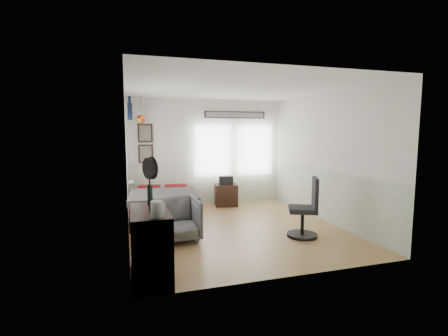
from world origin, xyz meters
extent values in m
cube|color=#A37F49|center=(0.00, 0.00, -0.01)|extent=(4.00, 4.50, 0.01)
cube|color=silver|center=(0.00, 2.25, 1.35)|extent=(4.00, 0.02, 2.70)
cube|color=silver|center=(0.00, -2.25, 1.35)|extent=(4.00, 0.02, 2.70)
cube|color=silver|center=(-2.00, 0.00, 1.35)|extent=(0.02, 4.50, 2.70)
cube|color=silver|center=(2.00, 0.00, 1.35)|extent=(0.02, 4.50, 2.70)
cube|color=white|center=(0.00, 0.00, 2.70)|extent=(4.00, 4.50, 0.02)
cube|color=#B4BAA7|center=(0.00, 2.24, 0.55)|extent=(4.00, 0.01, 1.10)
cube|color=#B4BAA7|center=(-1.99, 0.00, 0.55)|extent=(0.01, 4.50, 1.10)
cube|color=#B4BAA7|center=(1.99, 0.00, 0.55)|extent=(0.01, 4.50, 1.10)
cube|color=silver|center=(-1.96, 0.55, 1.45)|extent=(0.03, 2.20, 1.35)
cube|color=silver|center=(0.15, 2.21, 1.40)|extent=(0.95, 0.03, 1.30)
cube|color=silver|center=(1.30, 2.21, 1.40)|extent=(0.95, 0.03, 1.30)
cube|color=black|center=(-1.55, 2.21, 1.35)|extent=(0.35, 0.03, 0.45)
cube|color=black|center=(-1.55, 2.21, 1.85)|extent=(0.35, 0.03, 0.45)
cube|color=#7F7259|center=(-1.55, 2.20, 1.35)|extent=(0.27, 0.01, 0.37)
cube|color=#7F7259|center=(-1.55, 2.20, 1.85)|extent=(0.27, 0.01, 0.37)
cube|color=black|center=(0.75, 2.21, 2.32)|extent=(1.65, 0.03, 0.18)
cube|color=gray|center=(0.75, 2.20, 2.32)|extent=(1.58, 0.01, 0.13)
cube|color=white|center=(-1.97, 1.15, 2.35)|extent=(0.02, 0.48, 0.14)
sphere|color=red|center=(-1.65, 1.95, 2.18)|extent=(0.20, 0.20, 0.20)
cube|color=black|center=(-1.26, 1.09, 0.15)|extent=(1.49, 2.01, 0.30)
cube|color=maroon|center=(-1.26, 1.09, 0.39)|extent=(1.45, 1.97, 0.17)
cube|color=#494541|center=(-1.26, 0.88, 0.54)|extent=(1.50, 1.47, 0.13)
cube|color=maroon|center=(-1.58, 1.85, 0.54)|extent=(0.55, 0.37, 0.13)
cube|color=maroon|center=(-0.95, 1.85, 0.54)|extent=(0.55, 0.37, 0.13)
cube|color=black|center=(-1.74, -1.76, 0.45)|extent=(0.48, 1.00, 0.90)
imported|color=#5F5F61|center=(-1.22, -0.37, 0.37)|extent=(0.83, 0.85, 0.74)
cube|color=black|center=(0.40, 1.89, 0.28)|extent=(0.61, 0.52, 0.55)
cylinder|color=black|center=(1.00, -0.84, 0.03)|extent=(0.54, 0.54, 0.05)
cylinder|color=black|center=(1.00, -0.84, 0.26)|extent=(0.06, 0.06, 0.42)
cube|color=black|center=(1.00, -0.84, 0.50)|extent=(0.64, 0.64, 0.08)
cube|color=black|center=(1.19, -0.93, 0.81)|extent=(0.24, 0.42, 0.54)
cylinder|color=silver|center=(-1.68, -2.14, 1.00)|extent=(0.14, 0.14, 0.19)
cube|color=silver|center=(-1.59, -2.14, 1.01)|extent=(0.02, 0.02, 0.12)
cylinder|color=black|center=(-1.71, -1.49, 1.04)|extent=(0.07, 0.07, 0.28)
cylinder|color=black|center=(-1.73, -1.83, 1.16)|extent=(0.02, 0.02, 0.53)
cylinder|color=black|center=(-1.73, -1.83, 1.45)|extent=(0.16, 0.26, 0.26)
cylinder|color=black|center=(-1.70, -1.83, 1.45)|extent=(0.13, 0.26, 0.28)
cube|color=black|center=(0.40, 1.89, 0.65)|extent=(0.39, 0.30, 0.21)
camera|label=1|loc=(-1.99, -5.89, 1.90)|focal=26.00mm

